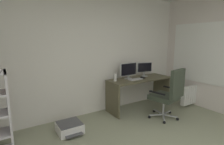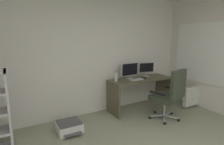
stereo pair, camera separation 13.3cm
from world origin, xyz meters
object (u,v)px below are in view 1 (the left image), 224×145
(desk, at_px, (139,86))
(radiator, at_px, (192,94))
(computer_mouse, at_px, (143,78))
(office_chair, at_px, (169,93))
(monitor_secondary, at_px, (144,68))
(printer, at_px, (70,127))
(monitor_main, at_px, (128,70))
(keyboard, at_px, (135,79))
(desktop_speaker, at_px, (115,77))

(desk, relative_size, radiator, 2.06)
(desk, height_order, radiator, desk)
(computer_mouse, height_order, office_chair, office_chair)
(office_chair, relative_size, radiator, 1.42)
(monitor_secondary, bearing_deg, printer, -170.91)
(monitor_secondary, relative_size, office_chair, 0.37)
(monitor_main, height_order, radiator, monitor_main)
(keyboard, bearing_deg, printer, -176.32)
(desk, xyz_separation_m, office_chair, (0.09, -0.81, 0.02))
(desk, bearing_deg, office_chair, -83.42)
(office_chair, bearing_deg, computer_mouse, 92.30)
(monitor_secondary, height_order, keyboard, monitor_secondary)
(computer_mouse, bearing_deg, desk, 145.18)
(office_chair, distance_m, printer, 2.07)
(keyboard, height_order, radiator, keyboard)
(desk, bearing_deg, keyboard, -159.03)
(monitor_secondary, bearing_deg, monitor_main, -179.98)
(computer_mouse, distance_m, printer, 2.02)
(monitor_secondary, relative_size, computer_mouse, 4.07)
(keyboard, bearing_deg, monitor_main, 109.43)
(desktop_speaker, xyz_separation_m, office_chair, (0.75, -0.88, -0.26))
(keyboard, distance_m, computer_mouse, 0.25)
(desktop_speaker, height_order, office_chair, office_chair)
(monitor_secondary, bearing_deg, office_chair, -99.54)
(desktop_speaker, relative_size, office_chair, 0.16)
(computer_mouse, distance_m, radiator, 1.39)
(printer, distance_m, radiator, 3.11)
(monitor_main, relative_size, printer, 0.99)
(monitor_main, bearing_deg, computer_mouse, -25.99)
(printer, bearing_deg, monitor_secondary, 9.09)
(monitor_main, xyz_separation_m, desktop_speaker, (-0.40, -0.05, -0.13))
(keyboard, distance_m, office_chair, 0.81)
(desk, distance_m, office_chair, 0.82)
(computer_mouse, relative_size, desktop_speaker, 0.59)
(office_chair, bearing_deg, keyboard, 110.56)
(desk, distance_m, keyboard, 0.28)
(radiator, bearing_deg, office_chair, -169.28)
(computer_mouse, bearing_deg, monitor_secondary, 39.19)
(computer_mouse, xyz_separation_m, office_chair, (0.03, -0.77, -0.19))
(keyboard, bearing_deg, desktop_speaker, 162.44)
(desktop_speaker, xyz_separation_m, radiator, (1.90, -0.66, -0.54))
(keyboard, xyz_separation_m, office_chair, (0.28, -0.74, -0.18))
(desk, bearing_deg, computer_mouse, -34.27)
(desktop_speaker, xyz_separation_m, printer, (-1.18, -0.29, -0.74))
(keyboard, distance_m, printer, 1.78)
(desk, height_order, monitor_main, monitor_main)
(monitor_secondary, height_order, office_chair, monitor_secondary)
(computer_mouse, relative_size, office_chair, 0.09)
(monitor_main, bearing_deg, radiator, -25.19)
(desk, bearing_deg, radiator, -25.49)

